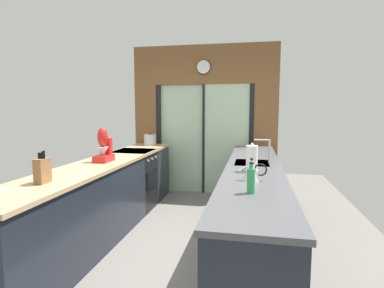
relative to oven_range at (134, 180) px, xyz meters
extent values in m
cube|color=slate|center=(0.91, -0.65, -0.47)|extent=(5.04, 7.60, 0.02)
cube|color=brown|center=(0.91, 1.15, 1.89)|extent=(2.64, 0.08, 0.70)
cube|color=#B2D1AD|center=(0.49, 1.17, 0.54)|extent=(0.80, 0.02, 2.00)
cube|color=#B2D1AD|center=(1.33, 1.13, 0.54)|extent=(0.80, 0.02, 2.00)
cube|color=black|center=(0.05, 1.15, 0.54)|extent=(0.08, 0.10, 2.00)
cube|color=black|center=(1.77, 1.15, 0.54)|extent=(0.08, 0.10, 2.00)
cube|color=black|center=(0.91, 1.15, 0.54)|extent=(0.04, 0.10, 2.00)
cube|color=brown|center=(-0.20, 1.15, 0.54)|extent=(0.42, 0.08, 2.00)
cube|color=brown|center=(2.02, 1.15, 0.54)|extent=(0.42, 0.08, 2.00)
cylinder|color=white|center=(0.91, 1.09, 1.84)|extent=(0.23, 0.03, 0.23)
torus|color=black|center=(0.91, 1.09, 1.84)|extent=(0.25, 0.02, 0.25)
cube|color=#1E232D|center=(0.00, -1.57, -0.02)|extent=(0.58, 2.55, 0.88)
cube|color=#1E232D|center=(0.00, 0.63, -0.02)|extent=(0.58, 0.65, 0.88)
cube|color=tan|center=(0.00, -0.95, 0.44)|extent=(0.62, 3.80, 0.04)
cube|color=#1E232D|center=(1.82, -0.95, -0.02)|extent=(0.58, 3.80, 0.88)
cube|color=#4C4C51|center=(1.82, -0.95, 0.44)|extent=(0.62, 3.80, 0.04)
cube|color=#B7BABC|center=(1.80, -0.70, 0.44)|extent=(0.40, 0.48, 0.05)
cylinder|color=#B7BABC|center=(2.00, -0.70, 0.61)|extent=(0.02, 0.02, 0.29)
cylinder|color=#B7BABC|center=(1.91, -0.70, 0.74)|extent=(0.18, 0.02, 0.02)
cube|color=black|center=(0.00, 0.00, -0.02)|extent=(0.58, 0.60, 0.88)
cube|color=black|center=(0.29, 0.00, 0.02)|extent=(0.01, 0.48, 0.28)
cube|color=black|center=(0.00, 0.00, 0.45)|extent=(0.58, 0.60, 0.03)
cylinder|color=#B7BABC|center=(0.30, -0.18, 0.34)|extent=(0.02, 0.04, 0.04)
cylinder|color=#B7BABC|center=(0.30, 0.00, 0.34)|extent=(0.02, 0.04, 0.04)
cylinder|color=#B7BABC|center=(0.30, 0.18, 0.34)|extent=(0.02, 0.04, 0.04)
cube|color=brown|center=(0.02, -2.10, 0.57)|extent=(0.08, 0.14, 0.22)
cylinder|color=black|center=(-0.01, -2.10, 0.70)|extent=(0.02, 0.02, 0.06)
cylinder|color=black|center=(0.01, -2.10, 0.70)|extent=(0.02, 0.02, 0.06)
cylinder|color=black|center=(0.03, -2.10, 0.71)|extent=(0.02, 0.02, 0.07)
cylinder|color=black|center=(0.05, -2.10, 0.71)|extent=(0.02, 0.02, 0.08)
cube|color=red|center=(0.02, -0.99, 0.50)|extent=(0.17, 0.26, 0.08)
cube|color=red|center=(0.02, -0.89, 0.64)|extent=(0.10, 0.08, 0.20)
ellipsoid|color=red|center=(0.02, -1.00, 0.76)|extent=(0.13, 0.12, 0.24)
cone|color=#B7BABC|center=(0.02, -1.02, 0.58)|extent=(0.15, 0.15, 0.13)
cylinder|color=#B7BABC|center=(0.02, 0.71, 0.55)|extent=(0.21, 0.21, 0.18)
cylinder|color=#B7BABC|center=(0.02, 0.71, 0.65)|extent=(0.22, 0.22, 0.01)
sphere|color=black|center=(0.02, 0.71, 0.67)|extent=(0.03, 0.03, 0.03)
cone|color=#B7BABC|center=(1.80, -1.62, 0.56)|extent=(0.17, 0.17, 0.18)
sphere|color=black|center=(1.80, -1.62, 0.66)|extent=(0.03, 0.03, 0.03)
cylinder|color=#B7BABC|center=(1.72, -1.62, 0.56)|extent=(0.08, 0.02, 0.07)
torus|color=black|center=(1.88, -1.62, 0.56)|extent=(0.12, 0.01, 0.12)
cylinder|color=#339E56|center=(1.80, -2.06, 0.56)|extent=(0.06, 0.06, 0.19)
cylinder|color=#339E56|center=(1.80, -2.06, 0.67)|extent=(0.03, 0.03, 0.04)
cylinder|color=black|center=(1.80, -2.06, 0.70)|extent=(0.03, 0.03, 0.01)
cylinder|color=#B7BABC|center=(1.80, -1.21, 0.47)|extent=(0.14, 0.14, 0.01)
cylinder|color=white|center=(1.80, -1.21, 0.60)|extent=(0.12, 0.12, 0.26)
sphere|color=#B7BABC|center=(1.80, -1.21, 0.75)|extent=(0.03, 0.03, 0.03)
camera|label=1|loc=(1.81, -4.39, 1.11)|focal=28.52mm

